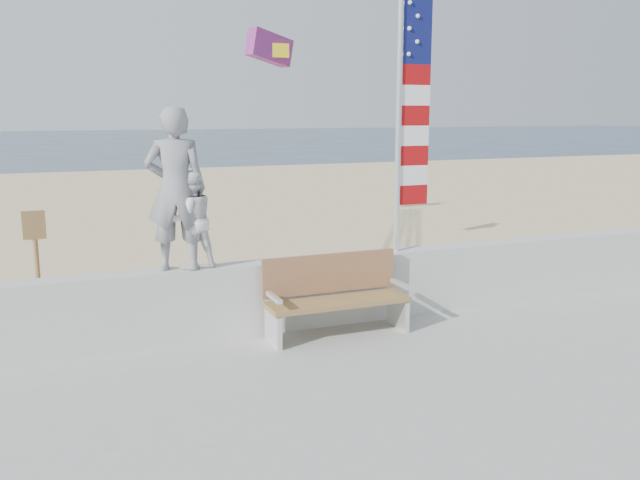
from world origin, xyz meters
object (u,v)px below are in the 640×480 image
(bench, at_px, (335,295))
(flag, at_px, (407,108))
(child, at_px, (192,220))
(adult, at_px, (176,189))

(bench, xyz_separation_m, flag, (1.23, 0.45, 2.30))
(child, xyz_separation_m, flag, (2.90, -0.00, 1.32))
(child, distance_m, bench, 2.00)
(child, height_order, flag, flag)
(adult, xyz_separation_m, flag, (3.08, -0.00, 0.94))
(adult, bearing_deg, bench, -178.88)
(adult, xyz_separation_m, bench, (1.85, -0.45, -1.36))
(bench, bearing_deg, adult, 166.21)
(child, bearing_deg, adult, -11.14)
(child, relative_size, flag, 0.34)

